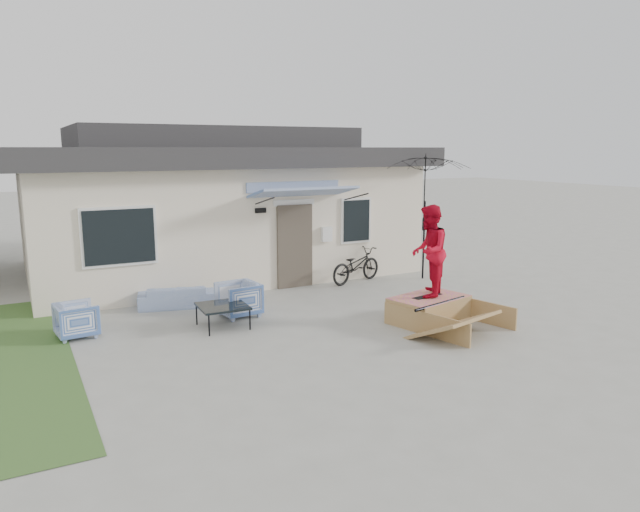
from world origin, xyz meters
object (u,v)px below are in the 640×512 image
coffee_table (223,316)px  skater (429,250)px  patio_umbrella (425,214)px  skateboard (427,296)px  armchair_right (238,298)px  loveseat (176,293)px  armchair_left (77,318)px  bicycle (356,262)px  skate_ramp (429,309)px

coffee_table → skater: size_ratio=0.49×
patio_umbrella → skater: 4.00m
skateboard → armchair_right: bearing=135.8°
armchair_right → coffee_table: 0.82m
loveseat → armchair_right: size_ratio=2.06×
armchair_left → skater: bearing=-115.7°
coffee_table → skateboard: 4.13m
armchair_right → coffee_table: size_ratio=0.88×
armchair_right → skater: (3.28, -2.13, 1.08)m
armchair_left → bicycle: (6.97, 1.41, 0.19)m
armchair_right → skateboard: bearing=51.2°
armchair_left → armchair_right: (3.14, -0.12, 0.04)m
armchair_left → bicycle: bicycle is taller
loveseat → skateboard: size_ratio=2.24×
armchair_left → loveseat: bearing=-67.3°
loveseat → armchair_left: size_ratio=2.29×
armchair_left → patio_umbrella: patio_umbrella is taller
armchair_left → armchair_right: 3.14m
skate_ramp → skateboard: bearing=90.0°
coffee_table → skateboard: size_ratio=1.24×
loveseat → patio_umbrella: patio_umbrella is taller
armchair_left → coffee_table: size_ratio=0.79×
bicycle → skater: bearing=155.2°
loveseat → bicycle: bicycle is taller
armchair_left → skater: skater is taller
skate_ramp → bicycle: bearing=68.4°
bicycle → skater: (-0.55, -3.66, 0.93)m
armchair_right → skate_ramp: 3.95m
coffee_table → skater: 4.31m
coffee_table → armchair_right: bearing=47.0°
patio_umbrella → armchair_right: bearing=-169.3°
loveseat → patio_umbrella: (6.63, -0.26, 1.43)m
armchair_right → armchair_left: bearing=-98.1°
loveseat → skater: bearing=154.6°
armchair_left → coffee_table: 2.70m
loveseat → bicycle: size_ratio=0.96×
loveseat → skate_ramp: size_ratio=0.82×
bicycle → skate_ramp: bicycle is taller
armchair_left → coffee_table: bearing=-111.6°
coffee_table → patio_umbrella: size_ratio=0.33×
patio_umbrella → skater: skater is taller
loveseat → armchair_right: 1.65m
loveseat → patio_umbrella: size_ratio=0.59×
patio_umbrella → skater: size_ratio=1.52×
coffee_table → skateboard: (3.82, -1.54, 0.30)m
loveseat → skater: 5.59m
armchair_right → skater: 4.05m
bicycle → skateboard: (-0.55, -3.66, -0.02)m
skate_ramp → coffee_table: bearing=144.1°
coffee_table → patio_umbrella: (6.21, 1.66, 1.52)m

